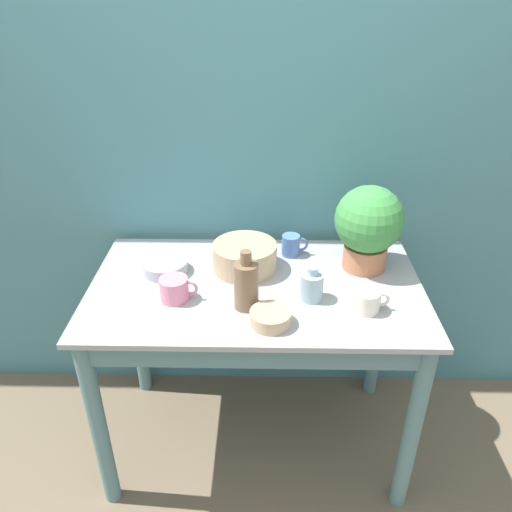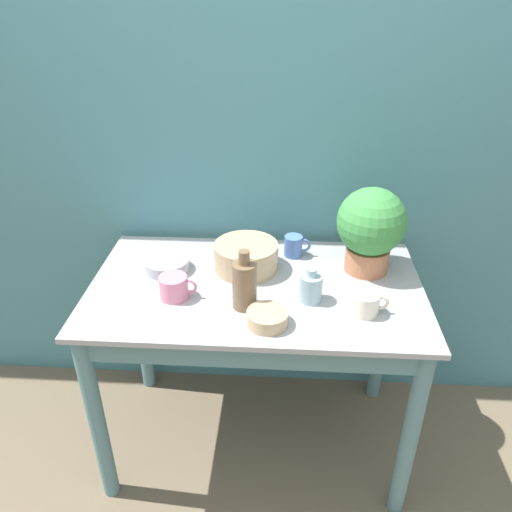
% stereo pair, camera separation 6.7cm
% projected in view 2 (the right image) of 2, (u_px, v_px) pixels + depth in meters
% --- Properties ---
extents(ground_plane, '(12.00, 12.00, 0.00)m').
position_uv_depth(ground_plane, '(250.00, 510.00, 1.91)').
color(ground_plane, brown).
extents(wall_back, '(6.00, 0.05, 2.40)m').
position_uv_depth(wall_back, '(262.00, 144.00, 1.97)').
color(wall_back, teal).
rests_on(wall_back, ground_plane).
extents(counter_table, '(1.21, 0.70, 0.80)m').
position_uv_depth(counter_table, '(256.00, 325.00, 1.87)').
color(counter_table, slate).
rests_on(counter_table, ground_plane).
extents(potted_plant, '(0.25, 0.25, 0.33)m').
position_uv_depth(potted_plant, '(371.00, 227.00, 1.82)').
color(potted_plant, '#B7704C').
rests_on(potted_plant, counter_table).
extents(bowl_wash_large, '(0.24, 0.24, 0.11)m').
position_uv_depth(bowl_wash_large, '(246.00, 257.00, 1.89)').
color(bowl_wash_large, tan).
rests_on(bowl_wash_large, counter_table).
extents(bottle_tall, '(0.08, 0.08, 0.21)m').
position_uv_depth(bottle_tall, '(244.00, 284.00, 1.65)').
color(bottle_tall, brown).
rests_on(bottle_tall, counter_table).
extents(bottle_short, '(0.08, 0.08, 0.13)m').
position_uv_depth(bottle_short, '(311.00, 287.00, 1.70)').
color(bottle_short, '#93B2BC').
rests_on(bottle_short, counter_table).
extents(mug_pink, '(0.13, 0.10, 0.08)m').
position_uv_depth(mug_pink, '(174.00, 287.00, 1.72)').
color(mug_pink, pink).
rests_on(mug_pink, counter_table).
extents(mug_cream, '(0.13, 0.10, 0.08)m').
position_uv_depth(mug_cream, '(365.00, 303.00, 1.65)').
color(mug_cream, beige).
rests_on(mug_cream, counter_table).
extents(mug_blue, '(0.11, 0.07, 0.09)m').
position_uv_depth(mug_blue, '(294.00, 246.00, 1.98)').
color(mug_blue, '#4C70B7').
rests_on(mug_blue, counter_table).
extents(bowl_small_tan, '(0.13, 0.13, 0.05)m').
position_uv_depth(bowl_small_tan, '(267.00, 318.00, 1.60)').
color(bowl_small_tan, tan).
rests_on(bowl_small_tan, counter_table).
extents(bowl_small_steel, '(0.17, 0.17, 0.05)m').
position_uv_depth(bowl_small_steel, '(167.00, 265.00, 1.89)').
color(bowl_small_steel, '#A8A8B2').
rests_on(bowl_small_steel, counter_table).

